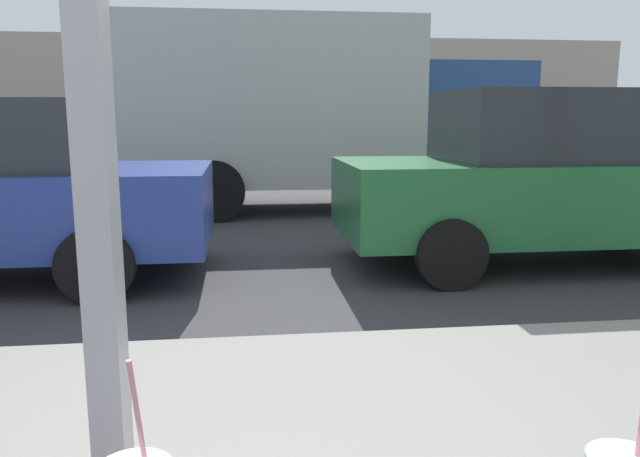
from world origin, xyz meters
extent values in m
plane|color=#38383A|center=(0.00, 8.00, 0.00)|extent=(60.00, 60.00, 0.00)
cube|color=#9E9EA3|center=(0.00, 0.08, 1.67)|extent=(0.05, 0.08, 1.50)
cube|color=#A89E8E|center=(0.00, 21.72, 2.11)|extent=(28.00, 1.20, 4.22)
cylinder|color=pink|center=(0.08, -0.12, 1.14)|extent=(0.02, 0.05, 0.20)
cylinder|color=black|center=(-0.99, 6.16, 0.32)|extent=(0.64, 0.18, 0.64)
cylinder|color=black|center=(-0.99, 4.29, 0.32)|extent=(0.64, 0.18, 0.64)
cube|color=#236B38|center=(3.38, 5.22, 0.70)|extent=(4.31, 1.77, 0.76)
cube|color=#282D33|center=(3.42, 5.22, 1.43)|extent=(2.24, 1.56, 0.70)
cylinder|color=black|center=(4.72, 6.11, 0.32)|extent=(0.64, 0.18, 0.64)
cylinder|color=black|center=(2.04, 6.11, 0.32)|extent=(0.64, 0.18, 0.64)
cylinder|color=black|center=(2.04, 4.34, 0.32)|extent=(0.64, 0.18, 0.64)
cube|color=beige|center=(0.62, 9.37, 1.72)|extent=(4.71, 2.20, 2.54)
cube|color=navy|center=(3.78, 9.37, 1.40)|extent=(1.90, 2.10, 1.90)
cylinder|color=black|center=(3.78, 10.42, 0.45)|extent=(0.90, 0.24, 0.90)
cylinder|color=black|center=(3.78, 8.32, 0.45)|extent=(0.90, 0.24, 0.90)
cylinder|color=black|center=(-0.19, 10.47, 0.45)|extent=(0.90, 0.24, 0.90)
cylinder|color=black|center=(-0.19, 8.27, 0.45)|extent=(0.90, 0.24, 0.90)
camera|label=1|loc=(0.21, -0.88, 1.53)|focal=35.09mm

